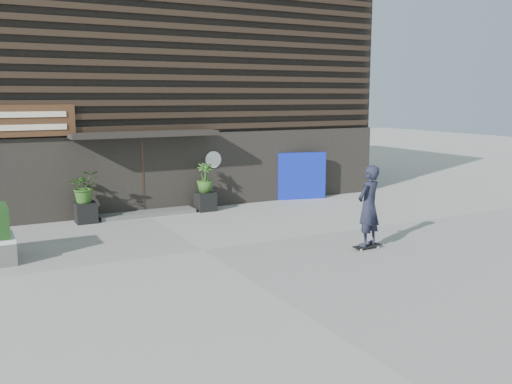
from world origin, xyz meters
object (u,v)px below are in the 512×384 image
planter_pot_right (205,201)px  blue_tarp (302,176)px  skateboarder (369,206)px  planter_pot_left (86,213)px

planter_pot_right → blue_tarp: 3.94m
blue_tarp → skateboarder: bearing=-95.6°
planter_pot_left → blue_tarp: blue_tarp is taller
planter_pot_left → skateboarder: skateboarder is taller
planter_pot_right → blue_tarp: blue_tarp is taller
planter_pot_right → skateboarder: bearing=-74.7°
planter_pot_left → planter_pot_right: same height
planter_pot_left → planter_pot_right: bearing=0.0°
planter_pot_left → skateboarder: size_ratio=0.29×
planter_pot_left → skateboarder: (5.49, -6.18, 0.77)m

